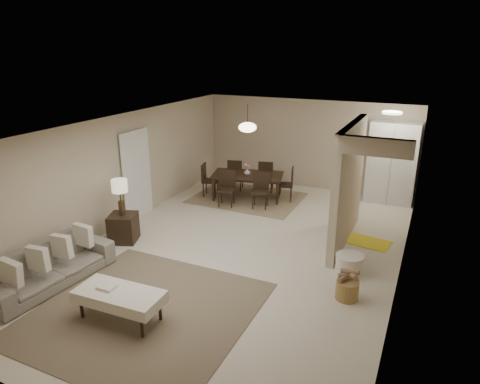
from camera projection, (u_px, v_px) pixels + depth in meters
The scene contains 22 objects.
floor at pixel (241, 249), 8.63m from camera, with size 9.00×9.00×0.00m, color beige.
ceiling at pixel (241, 126), 7.82m from camera, with size 9.00×9.00×0.00m, color white.
back_wall at pixel (307, 144), 12.09m from camera, with size 6.00×6.00×0.00m, color #BAAB8C.
left_wall at pixel (117, 172), 9.42m from camera, with size 9.00×9.00×0.00m, color #BAAB8C.
right_wall at pixel (406, 216), 7.04m from camera, with size 9.00×9.00×0.00m, color #BAAB8C.
partition at pixel (348, 185), 8.59m from camera, with size 0.15×2.50×2.50m, color #BAAB8C.
doorway at pixel (136, 175), 9.99m from camera, with size 0.04×0.90×2.04m, color black.
pantry_cabinet at pixel (392, 163), 10.92m from camera, with size 1.20×0.55×2.10m, color silver.
flush_light at pixel (392, 113), 9.67m from camera, with size 0.44×0.44×0.05m, color white.
living_rug at pixel (145, 311), 6.62m from camera, with size 3.20×3.20×0.01m, color brown.
sofa at pixel (48, 266), 7.30m from camera, with size 0.88×2.24×0.65m, color gray.
ottoman_bench at pixel (119, 297), 6.32m from camera, with size 1.35×0.66×0.48m.
side_table at pixel (123, 228), 8.93m from camera, with size 0.54×0.54×0.59m, color black.
table_lamp at pixel (120, 189), 8.65m from camera, with size 0.32×0.32×0.76m.
round_pouf at pixel (349, 265), 7.62m from camera, with size 0.49×0.49×0.38m, color beige.
wicker_basket at pixel (347, 290), 6.91m from camera, with size 0.37×0.37×0.32m, color olive.
dining_rug at pixel (247, 198), 11.52m from camera, with size 2.80×2.10×0.01m, color #827250.
dining_table at pixel (247, 187), 11.42m from camera, with size 1.86×1.04×0.65m, color black.
dining_chairs at pixel (247, 182), 11.38m from camera, with size 2.44×2.01×0.90m.
vase at pixel (247, 172), 11.28m from camera, with size 0.16×0.16×0.17m, color silver.
yellow_mat at pixel (366, 242), 8.96m from camera, with size 0.97×0.59×0.01m, color yellow.
pendant_light at pixel (248, 127), 10.90m from camera, with size 0.46×0.46×0.71m.
Camera 1 is at (3.25, -7.07, 3.91)m, focal length 32.00 mm.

